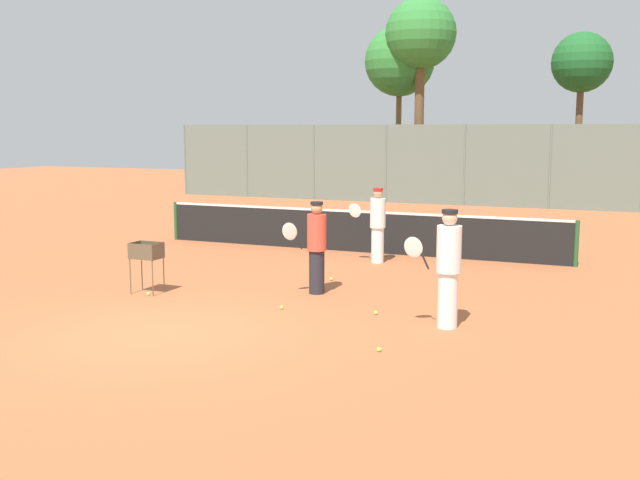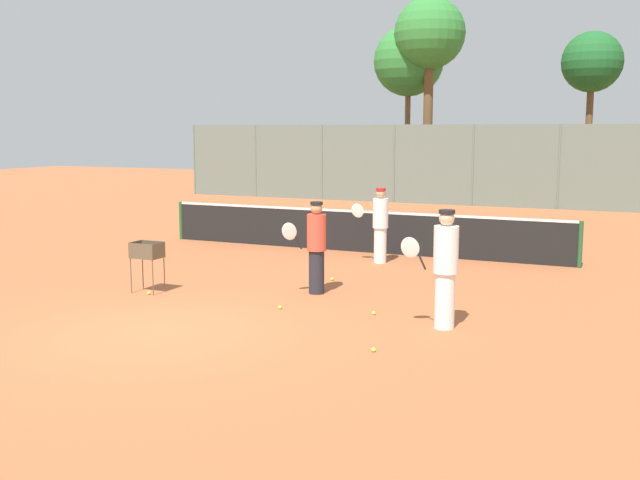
# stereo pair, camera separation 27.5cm
# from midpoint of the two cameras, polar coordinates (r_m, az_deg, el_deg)

# --- Properties ---
(ground_plane) EXTENTS (80.00, 80.00, 0.00)m
(ground_plane) POSITION_cam_midpoint_polar(r_m,az_deg,el_deg) (11.88, -11.63, -6.91)
(ground_plane) COLOR #B26038
(tennis_net) EXTENTS (10.90, 0.10, 1.07)m
(tennis_net) POSITION_cam_midpoint_polar(r_m,az_deg,el_deg) (19.10, 3.30, 0.75)
(tennis_net) COLOR #26592D
(tennis_net) RESTS_ON ground_plane
(back_fence) EXTENTS (26.99, 0.08, 3.30)m
(back_fence) POSITION_cam_midpoint_polar(r_m,az_deg,el_deg) (31.19, 11.81, 5.59)
(back_fence) COLOR slate
(back_fence) RESTS_ON ground_plane
(tree_0) EXTENTS (2.60, 2.60, 7.28)m
(tree_0) POSITION_cam_midpoint_polar(r_m,az_deg,el_deg) (35.15, 20.23, 12.48)
(tree_0) COLOR brown
(tree_0) RESTS_ON ground_plane
(tree_1) EXTENTS (3.15, 3.15, 8.89)m
(tree_1) POSITION_cam_midpoint_polar(r_m,az_deg,el_deg) (34.62, 8.58, 15.10)
(tree_1) COLOR brown
(tree_1) RESTS_ON ground_plane
(tree_2) EXTENTS (3.23, 3.23, 7.83)m
(tree_2) POSITION_cam_midpoint_polar(r_m,az_deg,el_deg) (35.67, 6.99, 13.33)
(tree_2) COLOR brown
(tree_2) RESTS_ON ground_plane
(player_white_outfit) EXTENTS (0.88, 0.55, 1.88)m
(player_white_outfit) POSITION_cam_midpoint_polar(r_m,az_deg,el_deg) (11.86, 10.16, -2.07)
(player_white_outfit) COLOR white
(player_white_outfit) RESTS_ON ground_plane
(player_red_cap) EXTENTS (0.71, 0.72, 1.76)m
(player_red_cap) POSITION_cam_midpoint_polar(r_m,az_deg,el_deg) (14.17, 0.25, -0.48)
(player_red_cap) COLOR #26262D
(player_red_cap) RESTS_ON ground_plane
(player_yellow_shirt) EXTENTS (0.91, 0.36, 1.76)m
(player_yellow_shirt) POSITION_cam_midpoint_polar(r_m,az_deg,el_deg) (17.52, 5.05, 1.20)
(player_yellow_shirt) COLOR white
(player_yellow_shirt) RESTS_ON ground_plane
(ball_cart) EXTENTS (0.56, 0.41, 0.98)m
(ball_cart) POSITION_cam_midpoint_polar(r_m,az_deg,el_deg) (14.63, -12.51, -1.08)
(ball_cart) COLOR brown
(ball_cart) RESTS_ON ground_plane
(tennis_ball_0) EXTENTS (0.07, 0.07, 0.07)m
(tennis_ball_0) POSITION_cam_midpoint_polar(r_m,az_deg,el_deg) (14.56, -12.39, -3.96)
(tennis_ball_0) COLOR #D1E54C
(tennis_ball_0) RESTS_ON ground_plane
(tennis_ball_1) EXTENTS (0.07, 0.07, 0.07)m
(tennis_ball_1) POSITION_cam_midpoint_polar(r_m,az_deg,el_deg) (15.52, 1.44, -2.99)
(tennis_ball_1) COLOR #D1E54C
(tennis_ball_1) RESTS_ON ground_plane
(tennis_ball_2) EXTENTS (0.07, 0.07, 0.07)m
(tennis_ball_2) POSITION_cam_midpoint_polar(r_m,az_deg,el_deg) (12.74, 4.73, -5.57)
(tennis_ball_2) COLOR #D1E54C
(tennis_ball_2) RESTS_ON ground_plane
(tennis_ball_3) EXTENTS (0.07, 0.07, 0.07)m
(tennis_ball_3) POSITION_cam_midpoint_polar(r_m,az_deg,el_deg) (10.68, 4.84, -8.34)
(tennis_ball_3) COLOR #D1E54C
(tennis_ball_3) RESTS_ON ground_plane
(tennis_ball_4) EXTENTS (0.07, 0.07, 0.07)m
(tennis_ball_4) POSITION_cam_midpoint_polar(r_m,az_deg,el_deg) (13.11, -2.47, -5.14)
(tennis_ball_4) COLOR #D1E54C
(tennis_ball_4) RESTS_ON ground_plane
(parked_car) EXTENTS (4.20, 1.70, 1.60)m
(parked_car) POSITION_cam_midpoint_polar(r_m,az_deg,el_deg) (34.56, 9.09, 4.28)
(parked_car) COLOR #232328
(parked_car) RESTS_ON ground_plane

